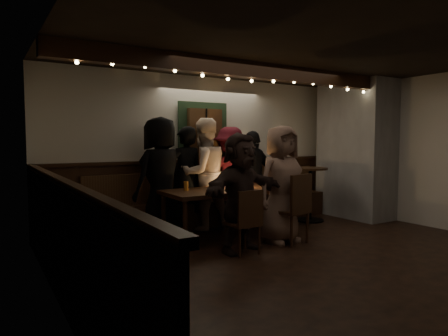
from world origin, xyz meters
TOP-DOWN VIEW (x-y plane):
  - room at (1.07, 1.42)m, footprint 6.02×5.01m
  - dining_table at (-0.28, 1.40)m, footprint 2.08×0.89m
  - chair_near_left at (-0.65, 0.45)m, footprint 0.39×0.39m
  - chair_near_right at (0.24, 0.53)m, footprint 0.54×0.54m
  - chair_end at (0.97, 1.45)m, footprint 0.46×0.46m
  - high_top at (1.59, 1.62)m, footprint 0.62×0.62m
  - person_a at (-1.18, 2.02)m, footprint 1.05×0.86m
  - person_b at (-0.72, 2.09)m, footprint 0.65×0.46m
  - person_c at (-0.39, 2.08)m, footprint 0.94×0.75m
  - person_d at (0.20, 2.17)m, footprint 1.27×1.00m
  - person_e at (0.68, 2.14)m, footprint 1.03×0.60m
  - person_f at (-0.62, 0.63)m, footprint 1.55×0.83m
  - person_g at (0.14, 0.71)m, footprint 0.86×0.58m

SIDE VIEW (x-z plane):
  - chair_near_left at x=-0.65m, z-range 0.05..0.90m
  - chair_end at x=0.97m, z-range 0.06..1.00m
  - chair_near_right at x=0.24m, z-range 0.06..1.07m
  - high_top at x=1.59m, z-range 0.13..1.12m
  - dining_table at x=-0.28m, z-range 0.23..1.13m
  - person_f at x=-0.62m, z-range 0.00..1.60m
  - person_e at x=0.68m, z-range 0.00..1.66m
  - person_g at x=0.14m, z-range 0.00..1.70m
  - person_b at x=-0.72m, z-range 0.00..1.71m
  - person_d at x=0.20m, z-range 0.00..1.72m
  - person_a at x=-1.18m, z-range 0.00..1.85m
  - person_c at x=-0.39m, z-range 0.00..1.85m
  - room at x=1.07m, z-range -0.24..2.38m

